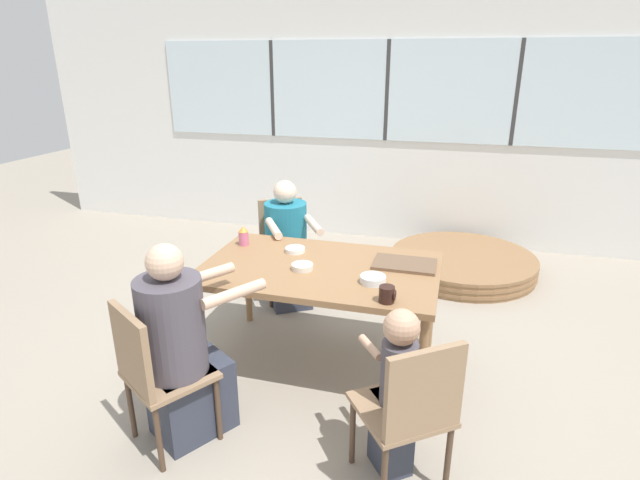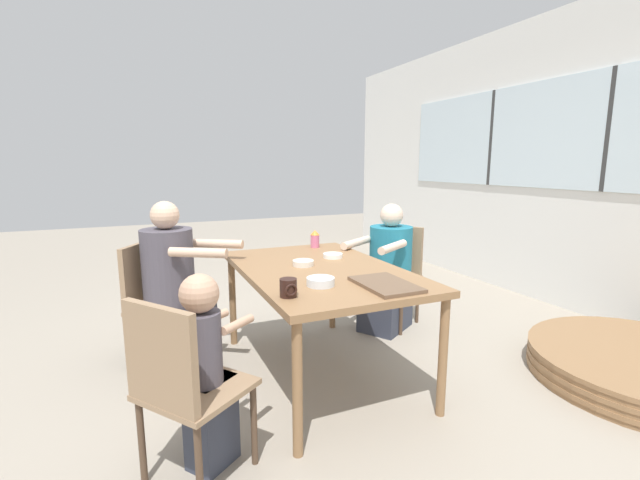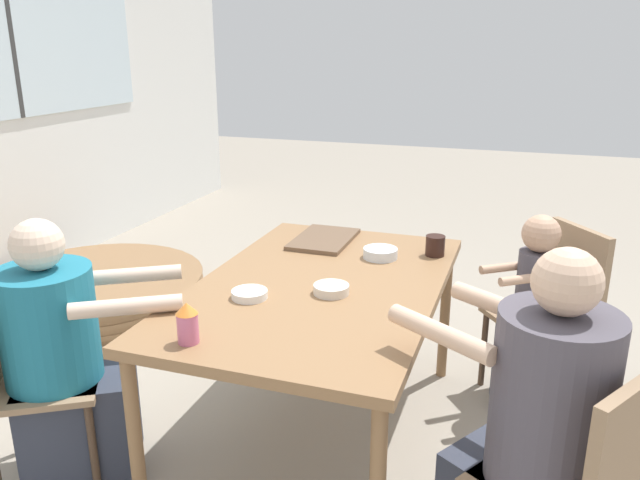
{
  "view_description": "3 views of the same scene",
  "coord_description": "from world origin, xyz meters",
  "px_view_note": "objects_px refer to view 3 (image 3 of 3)",
  "views": [
    {
      "loc": [
        0.79,
        -2.85,
        1.98
      ],
      "look_at": [
        0.0,
        0.0,
        0.9
      ],
      "focal_mm": 28.0,
      "sensor_mm": 36.0,
      "label": 1
    },
    {
      "loc": [
        2.43,
        -1.06,
        1.38
      ],
      "look_at": [
        0.0,
        0.0,
        0.9
      ],
      "focal_mm": 24.0,
      "sensor_mm": 36.0,
      "label": 2
    },
    {
      "loc": [
        -2.21,
        -0.76,
        1.65
      ],
      "look_at": [
        0.0,
        0.0,
        0.9
      ],
      "focal_mm": 35.0,
      "sensor_mm": 36.0,
      "label": 3
    }
  ],
  "objects_px": {
    "person_toddler": "(529,312)",
    "bowl_cereal": "(380,253)",
    "chair_for_woman_green_shirt": "(588,480)",
    "person_man_blue_shirt": "(66,367)",
    "sippy_cup": "(187,322)",
    "person_woman_green_shirt": "(534,448)",
    "bowl_fruit": "(250,294)",
    "folded_table_stack": "(97,289)",
    "chair_for_man_blue_shirt": "(16,364)",
    "bowl_white_shallow": "(331,289)",
    "chair_for_toddler": "(558,300)",
    "coffee_mug": "(435,245)"
  },
  "relations": [
    {
      "from": "person_toddler",
      "to": "bowl_cereal",
      "type": "bearing_deg",
      "value": 73.01
    },
    {
      "from": "person_toddler",
      "to": "chair_for_woman_green_shirt",
      "type": "bearing_deg",
      "value": 151.59
    },
    {
      "from": "person_man_blue_shirt",
      "to": "sippy_cup",
      "type": "relative_size",
      "value": 7.61
    },
    {
      "from": "person_woman_green_shirt",
      "to": "person_man_blue_shirt",
      "type": "distance_m",
      "value": 1.7
    },
    {
      "from": "person_man_blue_shirt",
      "to": "bowl_fruit",
      "type": "xyz_separation_m",
      "value": [
        0.29,
        -0.65,
        0.28
      ]
    },
    {
      "from": "person_woman_green_shirt",
      "to": "person_man_blue_shirt",
      "type": "bearing_deg",
      "value": 121.69
    },
    {
      "from": "folded_table_stack",
      "to": "bowl_fruit",
      "type": "bearing_deg",
      "value": -124.72
    },
    {
      "from": "chair_for_man_blue_shirt",
      "to": "person_toddler",
      "type": "xyz_separation_m",
      "value": [
        1.22,
        -1.81,
        -0.04
      ]
    },
    {
      "from": "chair_for_man_blue_shirt",
      "to": "bowl_white_shallow",
      "type": "distance_m",
      "value": 1.22
    },
    {
      "from": "chair_for_woman_green_shirt",
      "to": "chair_for_toddler",
      "type": "bearing_deg",
      "value": 34.25
    },
    {
      "from": "person_toddler",
      "to": "bowl_fruit",
      "type": "bearing_deg",
      "value": 92.99
    },
    {
      "from": "chair_for_man_blue_shirt",
      "to": "chair_for_toddler",
      "type": "distance_m",
      "value": 2.33
    },
    {
      "from": "bowl_cereal",
      "to": "bowl_fruit",
      "type": "bearing_deg",
      "value": 149.33
    },
    {
      "from": "chair_for_man_blue_shirt",
      "to": "bowl_white_shallow",
      "type": "bearing_deg",
      "value": 84.15
    },
    {
      "from": "person_toddler",
      "to": "bowl_fruit",
      "type": "height_order",
      "value": "person_toddler"
    },
    {
      "from": "bowl_fruit",
      "to": "folded_table_stack",
      "type": "distance_m",
      "value": 2.14
    },
    {
      "from": "chair_for_toddler",
      "to": "bowl_fruit",
      "type": "distance_m",
      "value": 1.49
    },
    {
      "from": "person_toddler",
      "to": "bowl_white_shallow",
      "type": "height_order",
      "value": "person_toddler"
    },
    {
      "from": "chair_for_woman_green_shirt",
      "to": "folded_table_stack",
      "type": "relative_size",
      "value": 0.61
    },
    {
      "from": "bowl_white_shallow",
      "to": "sippy_cup",
      "type": "bearing_deg",
      "value": 150.07
    },
    {
      "from": "person_man_blue_shirt",
      "to": "folded_table_stack",
      "type": "relative_size",
      "value": 0.76
    },
    {
      "from": "sippy_cup",
      "to": "bowl_cereal",
      "type": "bearing_deg",
      "value": -21.23
    },
    {
      "from": "chair_for_woman_green_shirt",
      "to": "bowl_cereal",
      "type": "distance_m",
      "value": 1.32
    },
    {
      "from": "person_toddler",
      "to": "sippy_cup",
      "type": "xyz_separation_m",
      "value": [
        -1.24,
        1.05,
        0.34
      ]
    },
    {
      "from": "chair_for_toddler",
      "to": "bowl_white_shallow",
      "type": "distance_m",
      "value": 1.19
    },
    {
      "from": "person_toddler",
      "to": "sippy_cup",
      "type": "distance_m",
      "value": 1.66
    },
    {
      "from": "bowl_fruit",
      "to": "bowl_white_shallow",
      "type": "bearing_deg",
      "value": -63.29
    },
    {
      "from": "chair_for_toddler",
      "to": "chair_for_man_blue_shirt",
      "type": "bearing_deg",
      "value": 87.53
    },
    {
      "from": "person_woman_green_shirt",
      "to": "folded_table_stack",
      "type": "xyz_separation_m",
      "value": [
        1.46,
        2.73,
        -0.41
      ]
    },
    {
      "from": "sippy_cup",
      "to": "bowl_fruit",
      "type": "xyz_separation_m",
      "value": [
        0.4,
        -0.03,
        -0.06
      ]
    },
    {
      "from": "bowl_white_shallow",
      "to": "folded_table_stack",
      "type": "xyz_separation_m",
      "value": [
        1.02,
        1.96,
        -0.65
      ]
    },
    {
      "from": "sippy_cup",
      "to": "bowl_white_shallow",
      "type": "height_order",
      "value": "sippy_cup"
    },
    {
      "from": "coffee_mug",
      "to": "bowl_white_shallow",
      "type": "bearing_deg",
      "value": 152.34
    },
    {
      "from": "bowl_white_shallow",
      "to": "bowl_fruit",
      "type": "bearing_deg",
      "value": 116.71
    },
    {
      "from": "chair_for_toddler",
      "to": "folded_table_stack",
      "type": "height_order",
      "value": "chair_for_toddler"
    },
    {
      "from": "bowl_white_shallow",
      "to": "folded_table_stack",
      "type": "distance_m",
      "value": 2.3
    },
    {
      "from": "chair_for_man_blue_shirt",
      "to": "bowl_cereal",
      "type": "relative_size",
      "value": 5.51
    },
    {
      "from": "chair_for_woman_green_shirt",
      "to": "bowl_white_shallow",
      "type": "bearing_deg",
      "value": 92.11
    },
    {
      "from": "sippy_cup",
      "to": "bowl_fruit",
      "type": "bearing_deg",
      "value": -4.33
    },
    {
      "from": "sippy_cup",
      "to": "coffee_mug",
      "type": "bearing_deg",
      "value": -28.76
    },
    {
      "from": "chair_for_toddler",
      "to": "person_toddler",
      "type": "distance_m",
      "value": 0.16
    },
    {
      "from": "person_man_blue_shirt",
      "to": "chair_for_toddler",
      "type": "bearing_deg",
      "value": 92.67
    },
    {
      "from": "person_toddler",
      "to": "folded_table_stack",
      "type": "relative_size",
      "value": 0.66
    },
    {
      "from": "person_woman_green_shirt",
      "to": "bowl_fruit",
      "type": "distance_m",
      "value": 1.11
    },
    {
      "from": "coffee_mug",
      "to": "chair_for_woman_green_shirt",
      "type": "bearing_deg",
      "value": -151.23
    },
    {
      "from": "coffee_mug",
      "to": "person_man_blue_shirt",
      "type": "bearing_deg",
      "value": 129.39
    },
    {
      "from": "folded_table_stack",
      "to": "chair_for_toddler",
      "type": "bearing_deg",
      "value": -94.72
    },
    {
      "from": "chair_for_man_blue_shirt",
      "to": "chair_for_toddler",
      "type": "xyz_separation_m",
      "value": [
        1.31,
        -1.93,
        0.0
      ]
    },
    {
      "from": "person_woman_green_shirt",
      "to": "sippy_cup",
      "type": "distance_m",
      "value": 1.12
    },
    {
      "from": "chair_for_toddler",
      "to": "folded_table_stack",
      "type": "distance_m",
      "value": 2.86
    }
  ]
}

